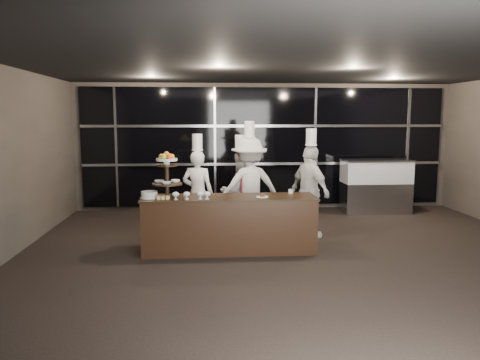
{
  "coord_description": "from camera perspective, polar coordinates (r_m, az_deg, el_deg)",
  "views": [
    {
      "loc": [
        -1.45,
        -6.15,
        2.2
      ],
      "look_at": [
        -0.86,
        1.66,
        1.15
      ],
      "focal_mm": 35.0,
      "sensor_mm": 36.0,
      "label": 1
    }
  ],
  "objects": [
    {
      "name": "layer_cake",
      "position": [
        7.61,
        -11.0,
        -1.78
      ],
      "size": [
        0.3,
        0.3,
        0.11
      ],
      "color": "white",
      "rests_on": "buffet_counter"
    },
    {
      "name": "compotes",
      "position": [
        7.39,
        -5.83,
        -1.74
      ],
      "size": [
        0.6,
        0.11,
        0.12
      ],
      "color": "silver",
      "rests_on": "buffet_counter"
    },
    {
      "name": "display_case",
      "position": [
        11.28,
        16.22,
        -0.38
      ],
      "size": [
        1.55,
        0.68,
        1.24
      ],
      "color": "#A5A5AA",
      "rests_on": "ground"
    },
    {
      "name": "pastry_squares",
      "position": [
        7.48,
        -9.32,
        -2.11
      ],
      "size": [
        0.19,
        0.13,
        0.05
      ],
      "color": "#DAC36A",
      "rests_on": "buffet_counter"
    },
    {
      "name": "chef_a",
      "position": [
        8.69,
        -5.17,
        -1.45
      ],
      "size": [
        0.67,
        0.54,
        1.9
      ],
      "color": "white",
      "rests_on": "ground"
    },
    {
      "name": "room",
      "position": [
        6.36,
        8.86,
        1.21
      ],
      "size": [
        10.0,
        10.0,
        10.0
      ],
      "color": "black",
      "rests_on": "ground"
    },
    {
      "name": "display_stand",
      "position": [
        7.59,
        -8.9,
        1.02
      ],
      "size": [
        0.48,
        0.48,
        0.74
      ],
      "color": "black",
      "rests_on": "buffet_counter"
    },
    {
      "name": "chef_b",
      "position": [
        8.88,
        -0.01,
        -1.41
      ],
      "size": [
        0.92,
        0.81,
        1.88
      ],
      "color": "silver",
      "rests_on": "ground"
    },
    {
      "name": "buffet_counter",
      "position": [
        7.72,
        -1.32,
        -5.35
      ],
      "size": [
        2.84,
        0.74,
        0.92
      ],
      "color": "black",
      "rests_on": "ground"
    },
    {
      "name": "chef_d",
      "position": [
        8.64,
        8.54,
        -1.32
      ],
      "size": [
        0.81,
        1.08,
        2.0
      ],
      "color": "silver",
      "rests_on": "ground"
    },
    {
      "name": "small_plate",
      "position": [
        7.58,
        2.73,
        -1.99
      ],
      "size": [
        0.2,
        0.2,
        0.05
      ],
      "color": "white",
      "rests_on": "buffet_counter"
    },
    {
      "name": "chef_cup",
      "position": [
        8.0,
        6.2,
        -1.37
      ],
      "size": [
        0.08,
        0.08,
        0.07
      ],
      "primitive_type": "cylinder",
      "color": "white",
      "rests_on": "buffet_counter"
    },
    {
      "name": "window_wall",
      "position": [
        11.2,
        3.09,
        4.06
      ],
      "size": [
        8.6,
        0.1,
        2.8
      ],
      "color": "black",
      "rests_on": "ground"
    },
    {
      "name": "chef_c",
      "position": [
        8.71,
        1.14,
        -0.77
      ],
      "size": [
        1.3,
        0.91,
        2.14
      ],
      "color": "silver",
      "rests_on": "ground"
    }
  ]
}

